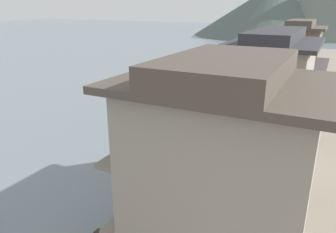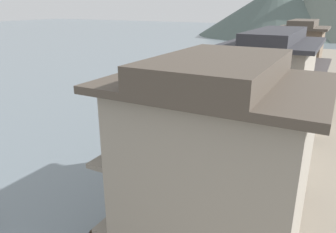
{
  "view_description": "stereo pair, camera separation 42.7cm",
  "coord_description": "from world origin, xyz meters",
  "px_view_note": "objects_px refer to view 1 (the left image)",
  "views": [
    {
      "loc": [
        14.39,
        -4.3,
        11.02
      ],
      "look_at": [
        2.49,
        18.76,
        2.03
      ],
      "focal_mm": 34.57,
      "sensor_mm": 36.0,
      "label": 1
    },
    {
      "loc": [
        14.77,
        -4.1,
        11.02
      ],
      "look_at": [
        2.49,
        18.76,
        2.03
      ],
      "focal_mm": 34.57,
      "sensor_mm": 36.0,
      "label": 2
    }
  ],
  "objects_px": {
    "house_waterfront_nearest": "(220,183)",
    "house_waterfront_narrow": "(288,89)",
    "boat_moored_nearest": "(262,82)",
    "boat_moored_third": "(249,68)",
    "boat_moored_second": "(194,92)",
    "house_waterfront_second": "(240,149)",
    "house_waterfront_tall": "(270,97)",
    "house_waterfront_far": "(296,62)",
    "mooring_post_dock_mid": "(211,146)"
  },
  "relations": [
    {
      "from": "boat_moored_nearest",
      "to": "mooring_post_dock_mid",
      "type": "relative_size",
      "value": 5.11
    },
    {
      "from": "mooring_post_dock_mid",
      "to": "house_waterfront_narrow",
      "type": "bearing_deg",
      "value": 69.68
    },
    {
      "from": "boat_moored_second",
      "to": "mooring_post_dock_mid",
      "type": "relative_size",
      "value": 5.36
    },
    {
      "from": "house_waterfront_narrow",
      "to": "house_waterfront_tall",
      "type": "bearing_deg",
      "value": -91.25
    },
    {
      "from": "boat_moored_nearest",
      "to": "boat_moored_third",
      "type": "xyz_separation_m",
      "value": [
        -4.38,
        10.0,
        0.0
      ]
    },
    {
      "from": "boat_moored_third",
      "to": "house_waterfront_far",
      "type": "relative_size",
      "value": 0.56
    },
    {
      "from": "house_waterfront_nearest",
      "to": "house_waterfront_narrow",
      "type": "bearing_deg",
      "value": 91.19
    },
    {
      "from": "boat_moored_nearest",
      "to": "house_waterfront_second",
      "type": "xyz_separation_m",
      "value": [
        5.38,
        -32.57,
        3.66
      ]
    },
    {
      "from": "boat_moored_third",
      "to": "boat_moored_second",
      "type": "bearing_deg",
      "value": -97.1
    },
    {
      "from": "boat_moored_second",
      "to": "house_waterfront_tall",
      "type": "distance_m",
      "value": 20.91
    },
    {
      "from": "boat_moored_nearest",
      "to": "house_waterfront_second",
      "type": "bearing_deg",
      "value": -80.63
    },
    {
      "from": "house_waterfront_nearest",
      "to": "mooring_post_dock_mid",
      "type": "xyz_separation_m",
      "value": [
        -4.12,
        10.86,
        -3.82
      ]
    },
    {
      "from": "boat_moored_third",
      "to": "house_waterfront_tall",
      "type": "distance_m",
      "value": 37.65
    },
    {
      "from": "boat_moored_second",
      "to": "house_waterfront_far",
      "type": "relative_size",
      "value": 0.6
    },
    {
      "from": "house_waterfront_second",
      "to": "house_waterfront_far",
      "type": "distance_m",
      "value": 22.53
    },
    {
      "from": "boat_moored_third",
      "to": "house_waterfront_second",
      "type": "distance_m",
      "value": 43.82
    },
    {
      "from": "boat_moored_nearest",
      "to": "house_waterfront_second",
      "type": "relative_size",
      "value": 0.81
    },
    {
      "from": "boat_moored_third",
      "to": "mooring_post_dock_mid",
      "type": "xyz_separation_m",
      "value": [
        6.4,
        -37.58,
        1.12
      ]
    },
    {
      "from": "boat_moored_second",
      "to": "house_waterfront_nearest",
      "type": "bearing_deg",
      "value": -65.53
    },
    {
      "from": "house_waterfront_second",
      "to": "house_waterfront_tall",
      "type": "relative_size",
      "value": 0.7
    },
    {
      "from": "house_waterfront_far",
      "to": "boat_moored_second",
      "type": "bearing_deg",
      "value": 179.0
    },
    {
      "from": "house_waterfront_nearest",
      "to": "house_waterfront_tall",
      "type": "xyz_separation_m",
      "value": [
        -0.61,
        12.45,
        -0.02
      ]
    },
    {
      "from": "boat_moored_third",
      "to": "mooring_post_dock_mid",
      "type": "distance_m",
      "value": 38.13
    },
    {
      "from": "house_waterfront_nearest",
      "to": "house_waterfront_narrow",
      "type": "relative_size",
      "value": 1.14
    },
    {
      "from": "house_waterfront_nearest",
      "to": "house_waterfront_narrow",
      "type": "xyz_separation_m",
      "value": [
        -0.43,
        20.83,
        -1.31
      ]
    },
    {
      "from": "boat_moored_second",
      "to": "house_waterfront_narrow",
      "type": "distance_m",
      "value": 15.2
    },
    {
      "from": "house_waterfront_narrow",
      "to": "house_waterfront_far",
      "type": "bearing_deg",
      "value": 92.85
    },
    {
      "from": "house_waterfront_second",
      "to": "mooring_post_dock_mid",
      "type": "bearing_deg",
      "value": 123.94
    },
    {
      "from": "boat_moored_second",
      "to": "mooring_post_dock_mid",
      "type": "bearing_deg",
      "value": -63.38
    },
    {
      "from": "boat_moored_third",
      "to": "house_waterfront_narrow",
      "type": "distance_m",
      "value": 29.62
    },
    {
      "from": "boat_moored_nearest",
      "to": "house_waterfront_tall",
      "type": "bearing_deg",
      "value": -77.99
    },
    {
      "from": "boat_moored_second",
      "to": "house_waterfront_nearest",
      "type": "distance_m",
      "value": 31.77
    },
    {
      "from": "house_waterfront_nearest",
      "to": "house_waterfront_second",
      "type": "relative_size",
      "value": 1.42
    },
    {
      "from": "boat_moored_second",
      "to": "house_waterfront_second",
      "type": "distance_m",
      "value": 26.04
    },
    {
      "from": "boat_moored_nearest",
      "to": "house_waterfront_far",
      "type": "xyz_separation_m",
      "value": [
        5.33,
        -10.08,
        4.95
      ]
    },
    {
      "from": "boat_moored_nearest",
      "to": "boat_moored_second",
      "type": "xyz_separation_m",
      "value": [
        -6.86,
        -9.86,
        0.02
      ]
    },
    {
      "from": "house_waterfront_tall",
      "to": "house_waterfront_far",
      "type": "relative_size",
      "value": 1.0
    },
    {
      "from": "house_waterfront_far",
      "to": "house_waterfront_second",
      "type": "bearing_deg",
      "value": -89.89
    },
    {
      "from": "boat_moored_second",
      "to": "mooring_post_dock_mid",
      "type": "height_order",
      "value": "mooring_post_dock_mid"
    },
    {
      "from": "house_waterfront_narrow",
      "to": "house_waterfront_second",
      "type": "bearing_deg",
      "value": -91.27
    },
    {
      "from": "house_waterfront_far",
      "to": "mooring_post_dock_mid",
      "type": "height_order",
      "value": "house_waterfront_far"
    },
    {
      "from": "mooring_post_dock_mid",
      "to": "boat_moored_second",
      "type": "bearing_deg",
      "value": 116.62
    },
    {
      "from": "house_waterfront_tall",
      "to": "house_waterfront_far",
      "type": "bearing_deg",
      "value": 90.69
    },
    {
      "from": "boat_moored_third",
      "to": "house_waterfront_second",
      "type": "xyz_separation_m",
      "value": [
        9.76,
        -42.57,
        3.65
      ]
    },
    {
      "from": "boat_moored_second",
      "to": "house_waterfront_nearest",
      "type": "xyz_separation_m",
      "value": [
        13.0,
        -28.57,
        4.92
      ]
    },
    {
      "from": "house_waterfront_second",
      "to": "house_waterfront_far",
      "type": "relative_size",
      "value": 0.7
    },
    {
      "from": "house_waterfront_second",
      "to": "house_waterfront_narrow",
      "type": "xyz_separation_m",
      "value": [
        0.33,
        14.96,
        -0.02
      ]
    },
    {
      "from": "boat_moored_nearest",
      "to": "house_waterfront_narrow",
      "type": "distance_m",
      "value": 18.86
    },
    {
      "from": "house_waterfront_nearest",
      "to": "house_waterfront_narrow",
      "type": "distance_m",
      "value": 20.87
    },
    {
      "from": "house_waterfront_tall",
      "to": "mooring_post_dock_mid",
      "type": "relative_size",
      "value": 8.96
    }
  ]
}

